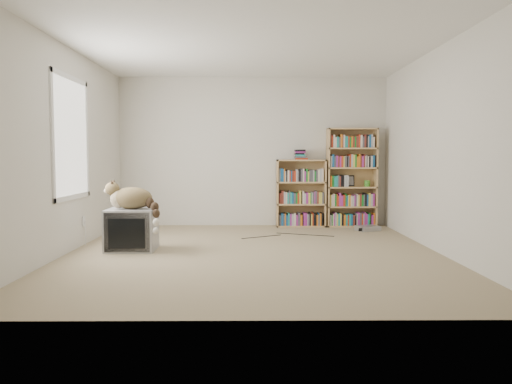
{
  "coord_description": "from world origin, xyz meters",
  "views": [
    {
      "loc": [
        -0.02,
        -5.97,
        1.16
      ],
      "look_at": [
        0.04,
        1.0,
        0.67
      ],
      "focal_mm": 35.0,
      "sensor_mm": 36.0,
      "label": 1
    }
  ],
  "objects_px": {
    "bookcase_tall": "(351,180)",
    "bookcase_short": "(301,196)",
    "dvd_player": "(368,228)",
    "crt_tv": "(132,230)",
    "cat": "(135,201)"
  },
  "relations": [
    {
      "from": "bookcase_tall",
      "to": "bookcase_short",
      "type": "height_order",
      "value": "bookcase_tall"
    },
    {
      "from": "crt_tv",
      "to": "dvd_player",
      "type": "relative_size",
      "value": 1.75
    },
    {
      "from": "crt_tv",
      "to": "cat",
      "type": "height_order",
      "value": "cat"
    },
    {
      "from": "cat",
      "to": "bookcase_tall",
      "type": "relative_size",
      "value": 0.45
    },
    {
      "from": "cat",
      "to": "bookcase_short",
      "type": "distance_m",
      "value": 3.14
    },
    {
      "from": "bookcase_tall",
      "to": "bookcase_short",
      "type": "distance_m",
      "value": 0.89
    },
    {
      "from": "bookcase_short",
      "to": "dvd_player",
      "type": "distance_m",
      "value": 1.24
    },
    {
      "from": "bookcase_short",
      "to": "dvd_player",
      "type": "bearing_deg",
      "value": -27.18
    },
    {
      "from": "crt_tv",
      "to": "dvd_player",
      "type": "height_order",
      "value": "crt_tv"
    },
    {
      "from": "cat",
      "to": "bookcase_tall",
      "type": "xyz_separation_m",
      "value": [
        3.11,
        2.17,
        0.17
      ]
    },
    {
      "from": "dvd_player",
      "to": "bookcase_tall",
      "type": "bearing_deg",
      "value": 85.49
    },
    {
      "from": "bookcase_tall",
      "to": "crt_tv",
      "type": "bearing_deg",
      "value": -146.16
    },
    {
      "from": "crt_tv",
      "to": "bookcase_short",
      "type": "xyz_separation_m",
      "value": [
        2.33,
        2.13,
        0.26
      ]
    },
    {
      "from": "bookcase_tall",
      "to": "dvd_player",
      "type": "relative_size",
      "value": 4.79
    },
    {
      "from": "bookcase_short",
      "to": "dvd_player",
      "type": "height_order",
      "value": "bookcase_short"
    }
  ]
}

